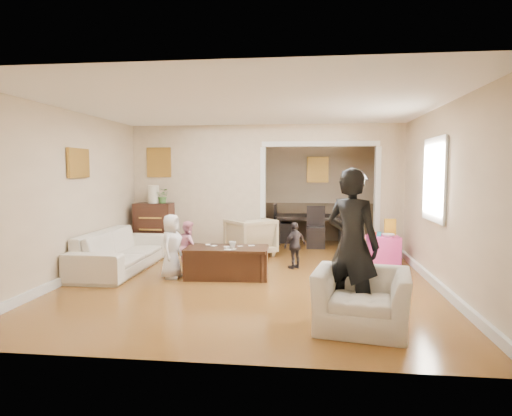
# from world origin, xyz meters

# --- Properties ---
(floor) EXTENTS (7.00, 7.00, 0.00)m
(floor) POSITION_xyz_m (0.00, 0.00, 0.00)
(floor) COLOR olive
(floor) RESTS_ON ground
(partition_left) EXTENTS (2.75, 0.18, 2.60)m
(partition_left) POSITION_xyz_m (-1.38, 1.80, 1.30)
(partition_left) COLOR beige
(partition_left) RESTS_ON ground
(partition_right) EXTENTS (0.55, 0.18, 2.60)m
(partition_right) POSITION_xyz_m (2.48, 1.80, 1.30)
(partition_right) COLOR beige
(partition_right) RESTS_ON ground
(partition_header) EXTENTS (2.22, 0.18, 0.35)m
(partition_header) POSITION_xyz_m (1.10, 1.80, 2.42)
(partition_header) COLOR beige
(partition_header) RESTS_ON partition_right
(window_pane) EXTENTS (0.03, 0.95, 1.10)m
(window_pane) POSITION_xyz_m (2.73, -0.40, 1.55)
(window_pane) COLOR white
(window_pane) RESTS_ON ground
(framed_art_partition) EXTENTS (0.45, 0.03, 0.55)m
(framed_art_partition) POSITION_xyz_m (-2.20, 1.70, 1.85)
(framed_art_partition) COLOR brown
(framed_art_partition) RESTS_ON partition_left
(framed_art_sofa_wall) EXTENTS (0.03, 0.55, 0.40)m
(framed_art_sofa_wall) POSITION_xyz_m (-2.71, -0.60, 1.80)
(framed_art_sofa_wall) COLOR brown
(framed_art_alcove) EXTENTS (0.45, 0.03, 0.55)m
(framed_art_alcove) POSITION_xyz_m (1.10, 3.44, 1.70)
(framed_art_alcove) COLOR brown
(sofa) EXTENTS (0.91, 2.29, 0.67)m
(sofa) POSITION_xyz_m (-2.28, -0.10, 0.33)
(sofa) COLOR beige
(sofa) RESTS_ON ground
(armchair_back) EXTENTS (1.14, 1.14, 0.75)m
(armchair_back) POSITION_xyz_m (-0.25, 1.37, 0.37)
(armchair_back) COLOR tan
(armchair_back) RESTS_ON ground
(armchair_front) EXTENTS (1.11, 1.01, 0.63)m
(armchair_front) POSITION_xyz_m (1.44, -2.48, 0.32)
(armchair_front) COLOR beige
(armchair_front) RESTS_ON ground
(dresser) EXTENTS (0.74, 0.42, 1.02)m
(dresser) POSITION_xyz_m (-2.23, 1.41, 0.51)
(dresser) COLOR black
(dresser) RESTS_ON ground
(table_lamp) EXTENTS (0.22, 0.22, 0.36)m
(table_lamp) POSITION_xyz_m (-2.23, 1.41, 1.20)
(table_lamp) COLOR beige
(table_lamp) RESTS_ON dresser
(potted_plant) EXTENTS (0.27, 0.23, 0.30)m
(potted_plant) POSITION_xyz_m (-2.03, 1.41, 1.17)
(potted_plant) COLOR #4A7A36
(potted_plant) RESTS_ON dresser
(coffee_table) EXTENTS (1.32, 0.72, 0.48)m
(coffee_table) POSITION_xyz_m (-0.39, -0.42, 0.24)
(coffee_table) COLOR #341A10
(coffee_table) RESTS_ON ground
(coffee_cup) EXTENTS (0.12, 0.12, 0.10)m
(coffee_cup) POSITION_xyz_m (-0.29, -0.47, 0.53)
(coffee_cup) COLOR beige
(coffee_cup) RESTS_ON coffee_table
(play_table) EXTENTS (0.54, 0.54, 0.50)m
(play_table) POSITION_xyz_m (2.26, 0.99, 0.25)
(play_table) COLOR #DE3A9B
(play_table) RESTS_ON ground
(cereal_box) EXTENTS (0.20, 0.08, 0.30)m
(cereal_box) POSITION_xyz_m (2.38, 1.09, 0.65)
(cereal_box) COLOR yellow
(cereal_box) RESTS_ON play_table
(cyan_cup) EXTENTS (0.08, 0.08, 0.08)m
(cyan_cup) POSITION_xyz_m (2.16, 0.94, 0.54)
(cyan_cup) COLOR teal
(cyan_cup) RESTS_ON play_table
(toy_block) EXTENTS (0.10, 0.09, 0.05)m
(toy_block) POSITION_xyz_m (2.14, 1.11, 0.52)
(toy_block) COLOR #B73216
(toy_block) RESTS_ON play_table
(play_bowl) EXTENTS (0.23, 0.23, 0.05)m
(play_bowl) POSITION_xyz_m (2.31, 0.87, 0.52)
(play_bowl) COLOR silver
(play_bowl) RESTS_ON play_table
(dining_table) EXTENTS (1.88, 1.11, 0.65)m
(dining_table) POSITION_xyz_m (1.05, 3.07, 0.32)
(dining_table) COLOR black
(dining_table) RESTS_ON ground
(adult_person) EXTENTS (0.75, 0.70, 1.72)m
(adult_person) POSITION_xyz_m (1.36, -2.21, 0.86)
(adult_person) COLOR black
(adult_person) RESTS_ON ground
(child_kneel_a) EXTENTS (0.37, 0.52, 1.00)m
(child_kneel_a) POSITION_xyz_m (-1.24, -0.57, 0.50)
(child_kneel_a) COLOR silver
(child_kneel_a) RESTS_ON ground
(child_kneel_b) EXTENTS (0.46, 0.51, 0.85)m
(child_kneel_b) POSITION_xyz_m (-1.09, -0.12, 0.43)
(child_kneel_b) COLOR pink
(child_kneel_b) RESTS_ON ground
(child_toddler) EXTENTS (0.48, 0.47, 0.81)m
(child_toddler) POSITION_xyz_m (0.66, 0.33, 0.40)
(child_toddler) COLOR black
(child_toddler) RESTS_ON ground
(craft_papers) EXTENTS (0.82, 0.50, 0.00)m
(craft_papers) POSITION_xyz_m (-0.36, -0.39, 0.48)
(craft_papers) COLOR white
(craft_papers) RESTS_ON coffee_table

